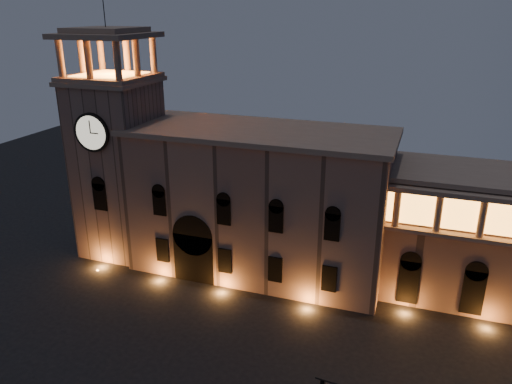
% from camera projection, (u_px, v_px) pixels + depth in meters
% --- Properties ---
extents(government_building, '(30.80, 12.80, 17.60)m').
position_uv_depth(government_building, '(258.00, 202.00, 59.53)').
color(government_building, '#836355').
rests_on(government_building, ground).
extents(clock_tower, '(9.80, 9.80, 32.40)m').
position_uv_depth(clock_tower, '(119.00, 159.00, 63.14)').
color(clock_tower, '#836355').
rests_on(clock_tower, ground).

